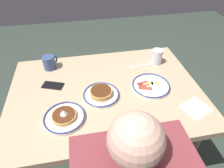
{
  "coord_description": "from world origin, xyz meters",
  "views": [
    {
      "loc": [
        0.14,
        0.97,
        1.63
      ],
      "look_at": [
        -0.05,
        -0.02,
        0.76
      ],
      "focal_mm": 31.1,
      "sensor_mm": 36.0,
      "label": 1
    }
  ],
  "objects_px": {
    "plate_center_pancakes": "(64,117)",
    "cell_phone": "(53,85)",
    "plate_near_main": "(151,86)",
    "coffee_mug": "(49,62)",
    "paper_napkin": "(196,108)",
    "plate_far_companion": "(101,94)",
    "fork_near": "(142,66)",
    "drinking_glass": "(157,57)"
  },
  "relations": [
    {
      "from": "plate_center_pancakes",
      "to": "coffee_mug",
      "type": "height_order",
      "value": "coffee_mug"
    },
    {
      "from": "plate_far_companion",
      "to": "fork_near",
      "type": "height_order",
      "value": "plate_far_companion"
    },
    {
      "from": "plate_near_main",
      "to": "fork_near",
      "type": "height_order",
      "value": "plate_near_main"
    },
    {
      "from": "plate_near_main",
      "to": "plate_far_companion",
      "type": "relative_size",
      "value": 1.1
    },
    {
      "from": "plate_far_companion",
      "to": "cell_phone",
      "type": "distance_m",
      "value": 0.36
    },
    {
      "from": "plate_far_companion",
      "to": "fork_near",
      "type": "xyz_separation_m",
      "value": [
        -0.37,
        -0.28,
        -0.02
      ]
    },
    {
      "from": "plate_center_pancakes",
      "to": "drinking_glass",
      "type": "xyz_separation_m",
      "value": [
        -0.73,
        -0.45,
        0.04
      ]
    },
    {
      "from": "plate_near_main",
      "to": "cell_phone",
      "type": "relative_size",
      "value": 1.82
    },
    {
      "from": "coffee_mug",
      "to": "cell_phone",
      "type": "height_order",
      "value": "coffee_mug"
    },
    {
      "from": "paper_napkin",
      "to": "plate_far_companion",
      "type": "bearing_deg",
      "value": -21.04
    },
    {
      "from": "plate_center_pancakes",
      "to": "paper_napkin",
      "type": "relative_size",
      "value": 1.62
    },
    {
      "from": "paper_napkin",
      "to": "fork_near",
      "type": "height_order",
      "value": "fork_near"
    },
    {
      "from": "plate_center_pancakes",
      "to": "fork_near",
      "type": "height_order",
      "value": "plate_center_pancakes"
    },
    {
      "from": "drinking_glass",
      "to": "paper_napkin",
      "type": "xyz_separation_m",
      "value": [
        -0.07,
        0.52,
        -0.05
      ]
    },
    {
      "from": "plate_far_companion",
      "to": "coffee_mug",
      "type": "height_order",
      "value": "coffee_mug"
    },
    {
      "from": "coffee_mug",
      "to": "paper_napkin",
      "type": "relative_size",
      "value": 0.73
    },
    {
      "from": "plate_center_pancakes",
      "to": "cell_phone",
      "type": "bearing_deg",
      "value": -75.51
    },
    {
      "from": "drinking_glass",
      "to": "fork_near",
      "type": "distance_m",
      "value": 0.13
    },
    {
      "from": "paper_napkin",
      "to": "fork_near",
      "type": "distance_m",
      "value": 0.53
    },
    {
      "from": "drinking_glass",
      "to": "cell_phone",
      "type": "bearing_deg",
      "value": 9.67
    },
    {
      "from": "plate_far_companion",
      "to": "paper_napkin",
      "type": "height_order",
      "value": "plate_far_companion"
    },
    {
      "from": "cell_phone",
      "to": "paper_napkin",
      "type": "distance_m",
      "value": 0.96
    },
    {
      "from": "coffee_mug",
      "to": "cell_phone",
      "type": "relative_size",
      "value": 0.76
    },
    {
      "from": "plate_far_companion",
      "to": "cell_phone",
      "type": "bearing_deg",
      "value": -27.14
    },
    {
      "from": "plate_near_main",
      "to": "coffee_mug",
      "type": "relative_size",
      "value": 2.39
    },
    {
      "from": "plate_center_pancakes",
      "to": "drinking_glass",
      "type": "bearing_deg",
      "value": -148.25
    },
    {
      "from": "plate_near_main",
      "to": "coffee_mug",
      "type": "xyz_separation_m",
      "value": [
        0.69,
        -0.36,
        0.04
      ]
    },
    {
      "from": "drinking_glass",
      "to": "coffee_mug",
      "type": "bearing_deg",
      "value": -5.76
    },
    {
      "from": "coffee_mug",
      "to": "fork_near",
      "type": "relative_size",
      "value": 0.56
    },
    {
      "from": "cell_phone",
      "to": "coffee_mug",
      "type": "bearing_deg",
      "value": -63.08
    },
    {
      "from": "coffee_mug",
      "to": "drinking_glass",
      "type": "xyz_separation_m",
      "value": [
        -0.83,
        0.08,
        0.0
      ]
    },
    {
      "from": "plate_center_pancakes",
      "to": "fork_near",
      "type": "xyz_separation_m",
      "value": [
        -0.61,
        -0.43,
        -0.01
      ]
    },
    {
      "from": "drinking_glass",
      "to": "cell_phone",
      "type": "relative_size",
      "value": 0.82
    },
    {
      "from": "cell_phone",
      "to": "fork_near",
      "type": "bearing_deg",
      "value": -150.14
    },
    {
      "from": "plate_far_companion",
      "to": "paper_napkin",
      "type": "bearing_deg",
      "value": 158.96
    },
    {
      "from": "plate_far_companion",
      "to": "cell_phone",
      "type": "height_order",
      "value": "plate_far_companion"
    },
    {
      "from": "plate_near_main",
      "to": "drinking_glass",
      "type": "bearing_deg",
      "value": -117.06
    },
    {
      "from": "plate_near_main",
      "to": "cell_phone",
      "type": "height_order",
      "value": "plate_near_main"
    },
    {
      "from": "coffee_mug",
      "to": "cell_phone",
      "type": "xyz_separation_m",
      "value": [
        -0.03,
        0.22,
        -0.05
      ]
    },
    {
      "from": "coffee_mug",
      "to": "plate_far_companion",
      "type": "bearing_deg",
      "value": 131.77
    },
    {
      "from": "cell_phone",
      "to": "paper_napkin",
      "type": "relative_size",
      "value": 0.96
    },
    {
      "from": "coffee_mug",
      "to": "paper_napkin",
      "type": "distance_m",
      "value": 1.09
    }
  ]
}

